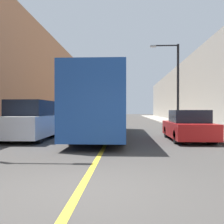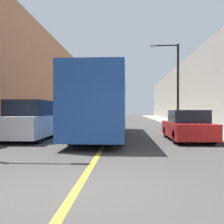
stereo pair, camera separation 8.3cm
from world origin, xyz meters
The scene contains 10 objects.
ground_plane centered at (0.00, 0.00, 0.00)m, with size 200.00×200.00×0.00m, color #3F3D3A.
sidewalk_left centered at (-6.72, 30.00, 0.06)m, with size 3.34×72.00×0.11m, color #9E998E.
sidewalk_right centered at (6.72, 30.00, 0.06)m, with size 3.34×72.00×0.11m, color #9E998E.
building_row_left centered at (-10.39, 30.00, 5.44)m, with size 4.00×72.00×10.88m, color #B2724C.
building_row_right centered at (10.39, 30.00, 3.99)m, with size 4.00×72.00×7.97m, color gray.
road_center_line centered at (0.00, 30.00, 0.00)m, with size 0.16×72.00×0.01m, color gold.
bus centered at (-0.36, 10.14, 1.78)m, with size 2.49×12.18×3.31m.
parked_suv_left centered at (-3.85, 8.03, 0.91)m, with size 1.93×4.74×1.98m.
car_right_near centered at (3.93, 8.10, 0.68)m, with size 1.84×4.46×1.50m.
street_lamp_right centered at (5.13, 17.70, 4.13)m, with size 2.47×0.24×7.02m.
Camera 2 is at (0.93, -4.90, 1.49)m, focal length 42.00 mm.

